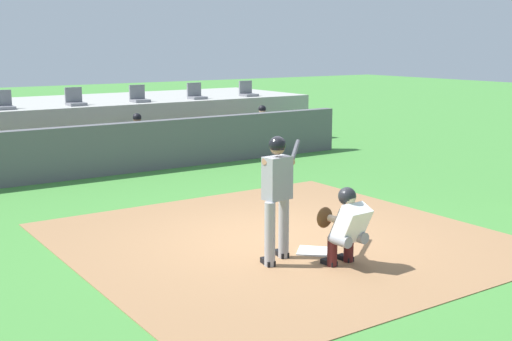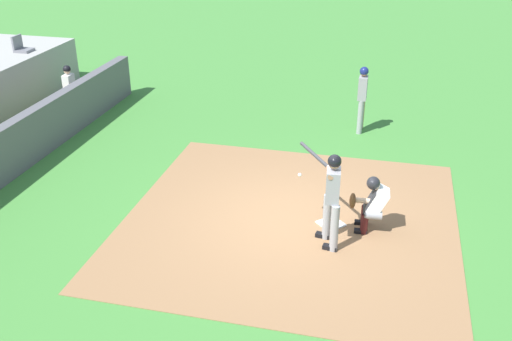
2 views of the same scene
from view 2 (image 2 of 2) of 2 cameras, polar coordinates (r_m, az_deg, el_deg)
The scene contains 8 objects.
ground_plane at distance 11.54m, azimuth 3.39°, elevation -4.82°, with size 80.00×80.00×0.00m, color #428438.
dirt_infield at distance 11.54m, azimuth 3.39°, elevation -4.80°, with size 6.40×6.40×0.01m, color #936B47.
home_plate at distance 11.44m, azimuth 7.35°, elevation -5.17°, with size 0.44×0.44×0.02m, color white.
batter_at_plate at distance 10.36m, azimuth 7.40°, elevation -2.29°, with size 1.21×0.93×1.80m.
catcher_crouched at distance 11.10m, azimuth 11.19°, elevation -3.03°, with size 0.50×1.75×1.13m.
on_deck_batter at distance 15.54m, azimuth 10.36°, elevation 7.25°, with size 0.58×0.23×1.79m.
dugout_player_1 at distance 17.93m, azimuth -17.45°, elevation 7.83°, with size 0.49×0.70×1.30m.
stadium_seat_6 at distance 19.41m, azimuth -21.98°, elevation 11.14°, with size 0.46×0.46×0.48m.
Camera 2 is at (-9.78, -1.66, 5.91)m, focal length 40.88 mm.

